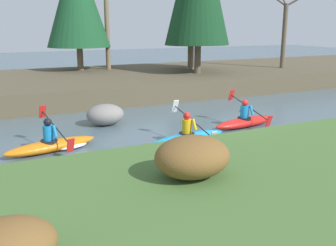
% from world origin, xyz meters
% --- Properties ---
extents(ground_plane, '(90.00, 90.00, 0.00)m').
position_xyz_m(ground_plane, '(0.00, 0.00, 0.00)').
color(ground_plane, '#4C606B').
extents(riverbank_far, '(44.00, 9.43, 0.93)m').
position_xyz_m(riverbank_far, '(0.00, 9.70, 0.47)').
color(riverbank_far, brown).
rests_on(riverbank_far, ground).
extents(bare_tree_upstream, '(4.22, 4.17, 7.71)m').
position_xyz_m(bare_tree_upstream, '(0.32, 12.13, 4.56)').
color(bare_tree_upstream, '#7A664C').
rests_on(bare_tree_upstream, riverbank_far).
extents(bare_tree_mid_upstream, '(2.87, 2.84, 5.15)m').
position_xyz_m(bare_tree_mid_upstream, '(10.39, 8.18, 3.37)').
color(bare_tree_mid_upstream, brown).
rests_on(bare_tree_mid_upstream, riverbank_far).
extents(shrub_clump_nearest, '(1.18, 0.98, 0.64)m').
position_xyz_m(shrub_clump_nearest, '(-6.79, -6.56, 1.05)').
color(shrub_clump_nearest, brown).
rests_on(shrub_clump_nearest, riverbank_near).
extents(shrub_clump_second, '(1.50, 1.25, 0.81)m').
position_xyz_m(shrub_clump_second, '(-3.37, -4.92, 1.13)').
color(shrub_clump_second, brown).
rests_on(shrub_clump_second, riverbank_near).
extents(kayaker_lead, '(2.80, 2.07, 1.20)m').
position_xyz_m(kayaker_lead, '(1.59, 0.02, 0.22)').
color(kayaker_lead, red).
rests_on(kayaker_lead, ground).
extents(kayaker_middle, '(2.80, 2.07, 1.20)m').
position_xyz_m(kayaker_middle, '(-1.24, -0.89, 0.22)').
color(kayaker_middle, '#1993D6').
rests_on(kayaker_middle, ground).
extents(kayaker_trailing, '(2.79, 2.05, 1.20)m').
position_xyz_m(kayaker_trailing, '(-5.09, 0.17, 0.20)').
color(kayaker_trailing, orange).
rests_on(kayaker_trailing, ground).
extents(boulder_midstream, '(1.37, 1.08, 0.78)m').
position_xyz_m(boulder_midstream, '(-2.87, 2.46, 0.39)').
color(boulder_midstream, gray).
rests_on(boulder_midstream, ground).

